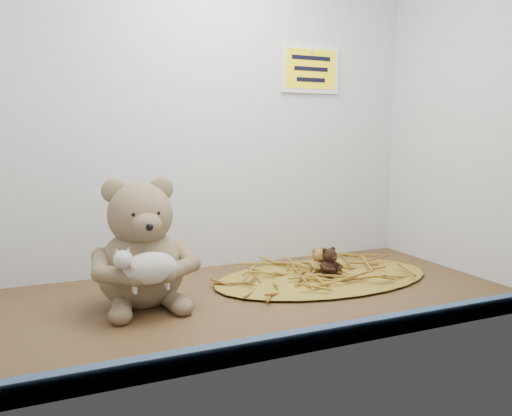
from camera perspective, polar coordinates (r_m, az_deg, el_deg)
name	(u,v)px	position (r cm, az deg, el deg)	size (l,w,h in cm)	color
alcove_shell	(238,96)	(116.58, -2.06, 12.63)	(120.40, 60.20, 90.40)	#3E2915
front_rail	(319,337)	(88.93, 7.19, -14.47)	(119.28, 2.20, 3.60)	#374D6A
straw_bed	(323,277)	(129.36, 7.69, -7.77)	(58.21, 33.80, 1.13)	olive
main_teddy	(141,242)	(108.57, -13.06, -3.84)	(22.16, 23.39, 27.48)	#7F644E
toy_lamb	(150,268)	(99.87, -11.99, -6.74)	(13.72, 8.37, 8.86)	beige
mini_teddy_tan	(318,260)	(129.06, 7.13, -5.94)	(5.61, 5.92, 6.95)	olive
mini_teddy_brown	(329,261)	(127.50, 8.34, -6.00)	(6.07, 6.41, 7.53)	black
wall_sign	(310,69)	(148.75, 6.20, 15.50)	(16.00, 1.20, 11.00)	yellow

